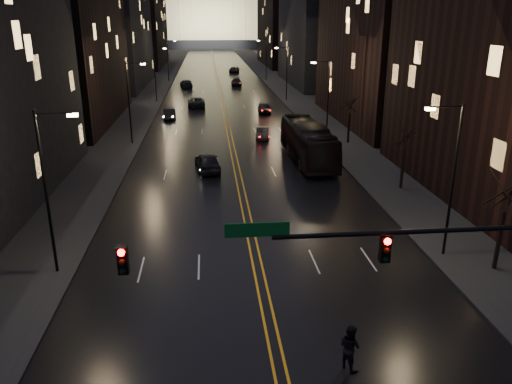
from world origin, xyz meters
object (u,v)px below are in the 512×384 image
object	(u,v)px
bus	(308,142)
traffic_signal	(449,258)
oncoming_car_a	(207,161)
receding_car_a	(262,134)
oncoming_car_b	(169,114)
pedestrian_b	(350,347)

from	to	relation	value
bus	traffic_signal	bearing A→B (deg)	-93.51
traffic_signal	oncoming_car_a	size ratio (longest dim) A/B	3.43
bus	receding_car_a	bearing A→B (deg)	108.13
oncoming_car_b	receding_car_a	xyz separation A→B (m)	(11.60, -13.60, -0.08)
bus	oncoming_car_a	size ratio (longest dim) A/B	2.64
receding_car_a	oncoming_car_a	bearing A→B (deg)	-110.11
pedestrian_b	oncoming_car_a	bearing A→B (deg)	-22.39
oncoming_car_a	oncoming_car_b	world-z (taller)	oncoming_car_a
bus	oncoming_car_a	world-z (taller)	bus
oncoming_car_a	receding_car_a	xyz separation A→B (m)	(6.41, 12.14, -0.20)
bus	receding_car_a	size ratio (longest dim) A/B	3.31
oncoming_car_a	oncoming_car_b	size ratio (longest dim) A/B	1.11
traffic_signal	pedestrian_b	xyz separation A→B (m)	(-3.15, 0.81, -4.13)
traffic_signal	oncoming_car_a	bearing A→B (deg)	106.51
pedestrian_b	receding_car_a	bearing A→B (deg)	-34.69
traffic_signal	oncoming_car_b	distance (m)	56.63
bus	oncoming_car_b	distance (m)	27.68
oncoming_car_a	pedestrian_b	distance (m)	28.72
traffic_signal	receding_car_a	distance (m)	41.45
pedestrian_b	bus	bearing A→B (deg)	-41.41
bus	oncoming_car_b	size ratio (longest dim) A/B	2.93
oncoming_car_a	receding_car_a	bearing A→B (deg)	-125.01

